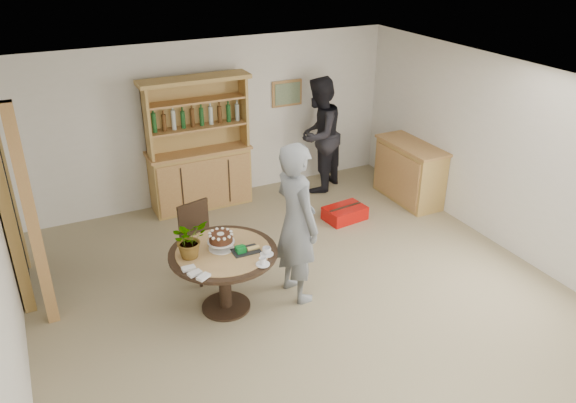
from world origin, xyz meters
The scene contains 17 objects.
ground centered at (0.00, 0.00, 0.00)m, with size 7.00×7.00×0.00m, color tan.
room_shell centered at (0.00, 0.01, 1.74)m, with size 6.04×7.04×2.52m.
doorway centered at (-2.93, 2.00, 1.11)m, with size 0.13×1.10×2.18m.
pine_post centered at (-2.70, 1.20, 1.25)m, with size 0.12×0.12×2.50m, color tan.
hutch centered at (-0.30, 3.24, 0.69)m, with size 1.62×0.54×2.04m.
sideboard centered at (2.74, 2.00, 0.47)m, with size 0.54×1.26×0.94m.
dining_table centered at (-0.89, 0.56, 0.60)m, with size 1.20×1.20×0.76m.
dining_chair centered at (-0.91, 1.39, 0.54)m, with size 0.51×0.51×0.95m.
birthday_cake centered at (-0.89, 0.61, 0.88)m, with size 0.30×0.30×0.20m.
flower_vase centered at (-1.24, 0.61, 0.97)m, with size 0.38×0.33×0.42m, color #3F7233.
gift_tray centered at (-0.67, 0.44, 0.79)m, with size 0.30×0.20×0.08m.
coffee_cup_a centered at (-0.49, 0.28, 0.80)m, with size 0.15×0.15×0.09m.
coffee_cup_b centered at (-0.61, 0.11, 0.79)m, with size 0.15×0.15×0.08m.
napkins centered at (-1.30, 0.25, 0.77)m, with size 0.24×0.33×0.03m.
teen_boy centered at (-0.04, 0.46, 0.96)m, with size 0.70×0.46×1.91m, color slate.
adult_person centered at (1.64, 3.00, 0.94)m, with size 0.91×0.71×1.88m, color black.
red_suitcase centered at (1.47, 1.84, 0.10)m, with size 0.64×0.47×0.21m.
Camera 1 is at (-2.56, -4.50, 3.95)m, focal length 35.00 mm.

